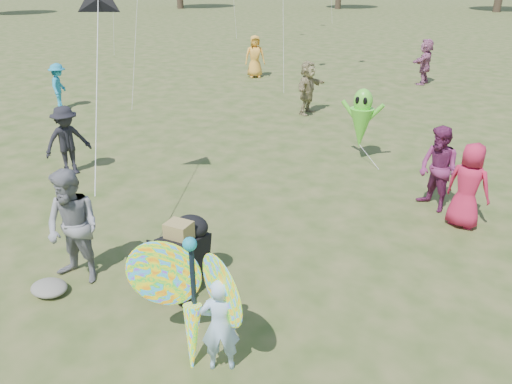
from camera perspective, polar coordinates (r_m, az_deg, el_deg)
ground at (r=7.02m, az=-3.84°, el=-13.15°), size 160.00×160.00×0.00m
child_girl at (r=5.80m, az=-4.15°, el=-14.93°), size 0.52×0.46×1.20m
adult_man at (r=7.60m, az=-20.16°, el=-3.85°), size 0.86×0.68×1.74m
grey_bag at (r=7.82m, az=-22.57°, el=-10.09°), size 0.55×0.45×0.17m
crowd_a at (r=9.47m, az=23.10°, el=0.67°), size 0.87×0.69×1.55m
crowd_b at (r=11.75m, az=-20.78°, el=5.48°), size 0.95×1.16×1.56m
crowd_d at (r=15.96m, az=5.93°, el=11.78°), size 0.68×1.58×1.65m
crowd_e at (r=9.93m, az=20.09°, el=2.47°), size 1.00×0.98×1.63m
crowd_g at (r=21.50m, az=-0.13°, el=15.23°), size 1.00×0.91×1.71m
crowd_i at (r=17.72m, az=-21.57°, el=11.18°), size 0.95×1.09×1.46m
crowd_j at (r=21.23m, az=18.76°, el=13.93°), size 0.78×1.69×1.75m
jogging_stroller at (r=7.17m, az=-8.21°, el=-6.55°), size 0.54×1.06×1.09m
butterfly_kite at (r=5.84m, az=-7.32°, el=-12.11°), size 1.74×0.75×1.80m
delta_kite_rig at (r=9.40m, az=-17.60°, el=20.09°), size 2.09×2.69×2.78m
alien_kite at (r=12.03m, az=11.93°, el=7.92°), size 1.12×0.69×1.74m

